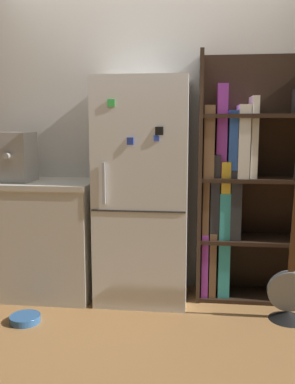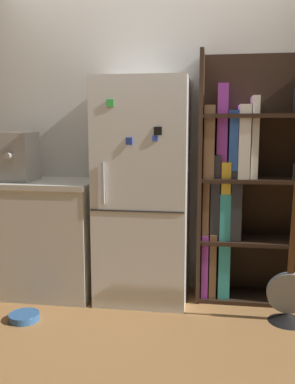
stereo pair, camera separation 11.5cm
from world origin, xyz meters
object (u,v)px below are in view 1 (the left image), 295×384
guitar (289,297)px  pet_bowl (25,318)px  bookshelf (243,187)px  espresso_machine (17,157)px  refrigerator (143,191)px

guitar → pet_bowl: 1.86m
bookshelf → espresso_machine: bearing=-174.2°
bookshelf → espresso_machine: bookshelf is taller
guitar → pet_bowl: bearing=-172.2°
bookshelf → guitar: bearing=-55.2°
espresso_machine → refrigerator: bearing=2.7°
pet_bowl → refrigerator: bearing=35.6°
bookshelf → espresso_machine: size_ratio=4.96×
refrigerator → pet_bowl: (-0.76, -0.55, -0.83)m
refrigerator → espresso_machine: (-0.99, -0.05, 0.26)m
espresso_machine → guitar: espresso_machine is taller
refrigerator → bookshelf: size_ratio=0.90×
refrigerator → espresso_machine: size_ratio=4.45×
bookshelf → pet_bowl: bookshelf is taller
guitar → bookshelf: bearing=124.8°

